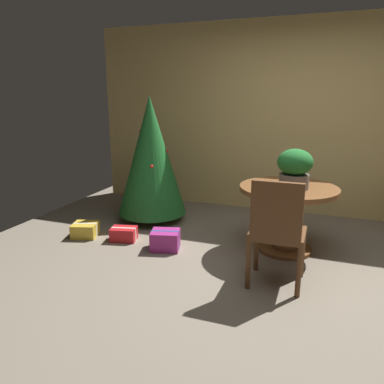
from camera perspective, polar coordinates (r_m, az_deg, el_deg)
ground_plane at (r=3.49m, az=12.54°, el=-13.29°), size 6.60×6.60×0.00m
back_wall_panel at (r=5.29m, az=16.71°, el=10.67°), size 6.00×0.10×2.60m
round_dining_table at (r=4.00m, az=14.48°, el=-2.51°), size 1.01×1.01×0.71m
flower_vase at (r=3.83m, az=15.55°, el=3.67°), size 0.35×0.35×0.40m
wooden_chair_near at (r=3.18m, az=12.95°, el=-5.44°), size 0.46×0.42×0.96m
holiday_tree at (r=4.80m, az=-6.34°, el=5.52°), size 0.89×0.89×1.61m
gift_box_gold at (r=4.55m, az=-16.13°, el=-5.61°), size 0.34×0.33×0.16m
gift_box_red at (r=4.33m, az=-10.47°, el=-6.38°), size 0.32×0.26×0.15m
gift_box_purple at (r=4.03m, az=-4.13°, el=-7.40°), size 0.35×0.32×0.21m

